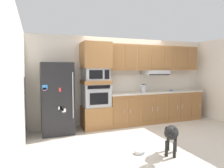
{
  "coord_description": "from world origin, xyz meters",
  "views": [
    {
      "loc": [
        -2.53,
        -4.51,
        1.62
      ],
      "look_at": [
        -0.79,
        0.05,
        1.24
      ],
      "focal_mm": 32.83,
      "sensor_mm": 36.0,
      "label": 1
    }
  ],
  "objects_px": {
    "screwdriver": "(171,90)",
    "dog": "(171,134)",
    "electric_kettle": "(143,88)",
    "dog_food_bowl": "(140,152)",
    "microwave": "(96,74)",
    "built_in_oven": "(96,95)",
    "refrigerator": "(57,98)"
  },
  "relations": [
    {
      "from": "microwave",
      "to": "dog",
      "type": "bearing_deg",
      "value": -70.01
    },
    {
      "from": "built_in_oven",
      "to": "electric_kettle",
      "type": "height_order",
      "value": "built_in_oven"
    },
    {
      "from": "built_in_oven",
      "to": "dog",
      "type": "xyz_separation_m",
      "value": [
        0.8,
        -2.2,
        -0.49
      ]
    },
    {
      "from": "screwdriver",
      "to": "dog",
      "type": "distance_m",
      "value": 2.84
    },
    {
      "from": "screwdriver",
      "to": "dog_food_bowl",
      "type": "bearing_deg",
      "value": -137.9
    },
    {
      "from": "refrigerator",
      "to": "microwave",
      "type": "bearing_deg",
      "value": 3.79
    },
    {
      "from": "screwdriver",
      "to": "dog",
      "type": "height_order",
      "value": "screwdriver"
    },
    {
      "from": "electric_kettle",
      "to": "dog",
      "type": "bearing_deg",
      "value": -106.33
    },
    {
      "from": "microwave",
      "to": "electric_kettle",
      "type": "distance_m",
      "value": 1.49
    },
    {
      "from": "refrigerator",
      "to": "screwdriver",
      "type": "height_order",
      "value": "refrigerator"
    },
    {
      "from": "screwdriver",
      "to": "electric_kettle",
      "type": "relative_size",
      "value": 0.7
    },
    {
      "from": "dog",
      "to": "screwdriver",
      "type": "bearing_deg",
      "value": -174.99
    },
    {
      "from": "electric_kettle",
      "to": "dog_food_bowl",
      "type": "xyz_separation_m",
      "value": [
        -1.13,
        -1.87,
        -1.0
      ]
    },
    {
      "from": "electric_kettle",
      "to": "dog_food_bowl",
      "type": "distance_m",
      "value": 2.4
    },
    {
      "from": "electric_kettle",
      "to": "screwdriver",
      "type": "bearing_deg",
      "value": 4.68
    },
    {
      "from": "microwave",
      "to": "screwdriver",
      "type": "height_order",
      "value": "microwave"
    },
    {
      "from": "refrigerator",
      "to": "microwave",
      "type": "relative_size",
      "value": 2.73
    },
    {
      "from": "screwdriver",
      "to": "electric_kettle",
      "type": "bearing_deg",
      "value": -175.32
    },
    {
      "from": "built_in_oven",
      "to": "electric_kettle",
      "type": "bearing_deg",
      "value": -1.9
    },
    {
      "from": "dog_food_bowl",
      "to": "microwave",
      "type": "bearing_deg",
      "value": 98.87
    },
    {
      "from": "built_in_oven",
      "to": "electric_kettle",
      "type": "xyz_separation_m",
      "value": [
        1.43,
        -0.05,
        0.13
      ]
    },
    {
      "from": "built_in_oven",
      "to": "refrigerator",
      "type": "bearing_deg",
      "value": -176.21
    },
    {
      "from": "refrigerator",
      "to": "dog",
      "type": "distance_m",
      "value": 2.84
    },
    {
      "from": "screwdriver",
      "to": "dog",
      "type": "bearing_deg",
      "value": -126.74
    },
    {
      "from": "refrigerator",
      "to": "electric_kettle",
      "type": "distance_m",
      "value": 2.45
    },
    {
      "from": "screwdriver",
      "to": "dog",
      "type": "relative_size",
      "value": 0.26
    },
    {
      "from": "microwave",
      "to": "screwdriver",
      "type": "distance_m",
      "value": 2.52
    },
    {
      "from": "built_in_oven",
      "to": "screwdriver",
      "type": "bearing_deg",
      "value": 0.87
    },
    {
      "from": "screwdriver",
      "to": "dog_food_bowl",
      "type": "distance_m",
      "value": 3.06
    },
    {
      "from": "dog_food_bowl",
      "to": "built_in_oven",
      "type": "bearing_deg",
      "value": 98.88
    },
    {
      "from": "microwave",
      "to": "electric_kettle",
      "type": "height_order",
      "value": "microwave"
    },
    {
      "from": "screwdriver",
      "to": "dog",
      "type": "xyz_separation_m",
      "value": [
        -1.67,
        -2.23,
        -0.52
      ]
    }
  ]
}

